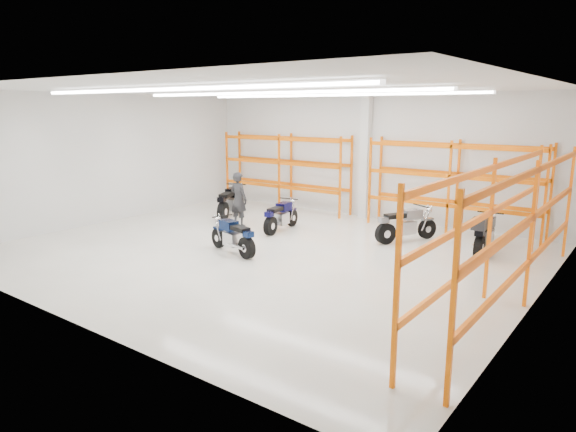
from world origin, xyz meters
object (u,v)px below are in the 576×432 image
Objects in this scene: motorcycle_back_a at (230,203)px; motorcycle_back_b at (280,217)px; motorcycle_main at (234,237)px; motorcycle_back_c at (404,225)px; motorcycle_back_d at (484,234)px; standing_man at (239,199)px; structural_column at (365,157)px.

motorcycle_back_a is 2.94m from motorcycle_back_b.
motorcycle_back_a is at bearing 134.15° from motorcycle_main.
motorcycle_back_a is 6.72m from motorcycle_back_c.
motorcycle_back_d is 1.21× the size of standing_man.
motorcycle_back_a reaches higher than motorcycle_back_c.
motorcycle_main is 0.89× the size of motorcycle_back_a.
motorcycle_back_d is 5.81m from structural_column.
motorcycle_back_c is (3.84, 1.17, 0.03)m from motorcycle_back_b.
motorcycle_back_b is (2.86, -0.67, -0.07)m from motorcycle_back_a.
motorcycle_back_d reaches higher than motorcycle_back_c.
motorcycle_back_b is 1.68m from standing_man.
motorcycle_back_d is at bearing -168.10° from standing_man.
standing_man is at bearing -36.18° from motorcycle_back_a.
motorcycle_back_d is 0.50× the size of structural_column.
structural_column is (-2.70, 2.45, 1.74)m from motorcycle_back_c.
motorcycle_back_d is (5.57, 4.14, 0.09)m from motorcycle_main.
motorcycle_back_a is 1.00× the size of motorcycle_back_d.
motorcycle_back_d is (9.03, 0.58, 0.01)m from motorcycle_back_a.
motorcycle_main is 1.07× the size of standing_man.
motorcycle_back_a is at bearing 166.81° from motorcycle_back_b.
motorcycle_main is 0.89× the size of motorcycle_back_d.
motorcycle_back_a is 0.50× the size of structural_column.
motorcycle_back_b is 1.10× the size of standing_man.
motorcycle_back_a is (-3.46, 3.56, 0.07)m from motorcycle_main.
motorcycle_back_a and motorcycle_back_d have the same top height.
motorcycle_back_a is 1.62m from standing_man.
standing_man is (-2.19, 2.63, 0.47)m from motorcycle_main.
standing_man reaches higher than motorcycle_main.
motorcycle_back_a is at bearing -175.77° from motorcycle_back_c.
motorcycle_main is 0.45× the size of structural_column.
standing_man is 0.42× the size of structural_column.
motorcycle_back_a is at bearing -35.26° from standing_man.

